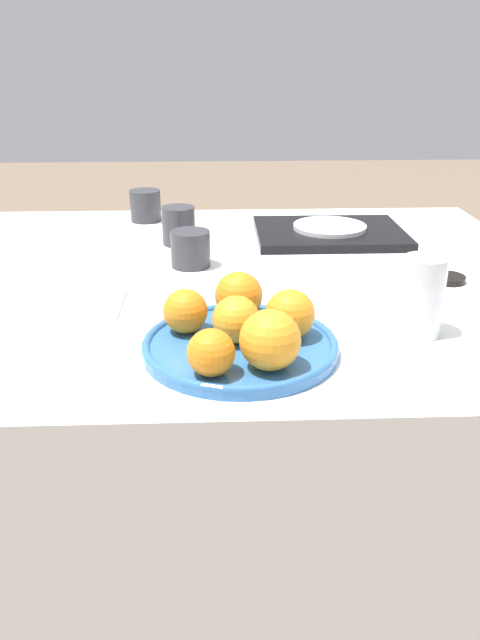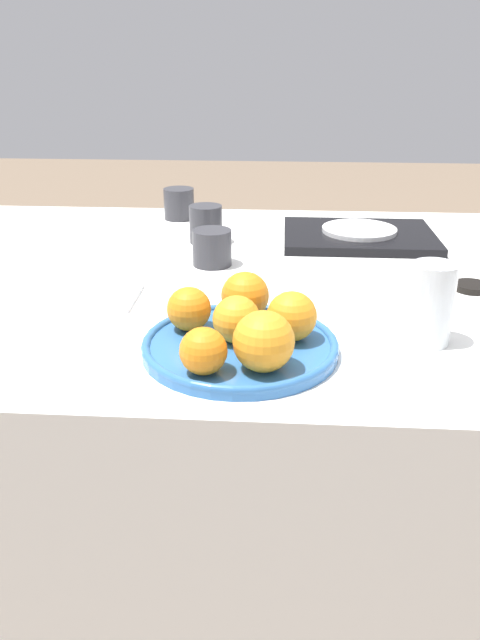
# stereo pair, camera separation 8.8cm
# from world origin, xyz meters

# --- Properties ---
(ground_plane) EXTENTS (12.00, 12.00, 0.00)m
(ground_plane) POSITION_xyz_m (0.00, 0.00, 0.00)
(ground_plane) COLOR #7A6651
(table) EXTENTS (1.37, 1.05, 0.76)m
(table) POSITION_xyz_m (0.00, 0.00, 0.38)
(table) COLOR white
(table) RESTS_ON ground_plane
(fruit_platter) EXTENTS (0.28, 0.28, 0.02)m
(fruit_platter) POSITION_xyz_m (0.05, -0.34, 0.77)
(fruit_platter) COLOR #336BAD
(fruit_platter) RESTS_ON table
(orange_0) EXTENTS (0.06, 0.06, 0.06)m
(orange_0) POSITION_xyz_m (0.01, -0.43, 0.80)
(orange_0) COLOR orange
(orange_0) RESTS_ON fruit_platter
(orange_1) EXTENTS (0.07, 0.07, 0.07)m
(orange_1) POSITION_xyz_m (0.04, -0.34, 0.81)
(orange_1) COLOR orange
(orange_1) RESTS_ON fruit_platter
(orange_2) EXTENTS (0.08, 0.08, 0.08)m
(orange_2) POSITION_xyz_m (0.08, -0.42, 0.81)
(orange_2) COLOR orange
(orange_2) RESTS_ON fruit_platter
(orange_3) EXTENTS (0.07, 0.07, 0.07)m
(orange_3) POSITION_xyz_m (0.12, -0.32, 0.81)
(orange_3) COLOR orange
(orange_3) RESTS_ON fruit_platter
(orange_4) EXTENTS (0.07, 0.07, 0.07)m
(orange_4) POSITION_xyz_m (-0.03, -0.30, 0.81)
(orange_4) COLOR orange
(orange_4) RESTS_ON fruit_platter
(orange_5) EXTENTS (0.07, 0.07, 0.07)m
(orange_5) POSITION_xyz_m (0.05, -0.25, 0.81)
(orange_5) COLOR orange
(orange_5) RESTS_ON fruit_platter
(water_glass) EXTENTS (0.06, 0.06, 0.12)m
(water_glass) POSITION_xyz_m (0.32, -0.29, 0.82)
(water_glass) COLOR silver
(water_glass) RESTS_ON table
(serving_tray) EXTENTS (0.34, 0.26, 0.02)m
(serving_tray) POSITION_xyz_m (0.28, 0.25, 0.77)
(serving_tray) COLOR black
(serving_tray) RESTS_ON table
(side_plate) EXTENTS (0.17, 0.17, 0.01)m
(side_plate) POSITION_xyz_m (0.28, 0.25, 0.78)
(side_plate) COLOR white
(side_plate) RESTS_ON serving_tray
(cup_0) EXTENTS (0.08, 0.08, 0.08)m
(cup_0) POSITION_xyz_m (-0.16, 0.42, 0.80)
(cup_0) COLOR #333338
(cup_0) RESTS_ON table
(cup_1) EXTENTS (0.08, 0.08, 0.07)m
(cup_1) POSITION_xyz_m (-0.04, 0.05, 0.79)
(cup_1) COLOR #333338
(cup_1) RESTS_ON table
(cup_2) EXTENTS (0.07, 0.07, 0.08)m
(cup_2) POSITION_xyz_m (-0.07, 0.21, 0.80)
(cup_2) COLOR #333338
(cup_2) RESTS_ON table
(napkin) EXTENTS (0.13, 0.13, 0.01)m
(napkin) POSITION_xyz_m (-0.21, -0.15, 0.76)
(napkin) COLOR white
(napkin) RESTS_ON table
(soy_dish) EXTENTS (0.06, 0.06, 0.01)m
(soy_dish) POSITION_xyz_m (0.45, -0.06, 0.76)
(soy_dish) COLOR black
(soy_dish) RESTS_ON table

